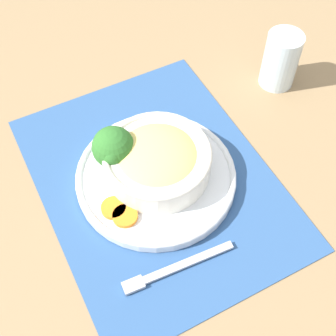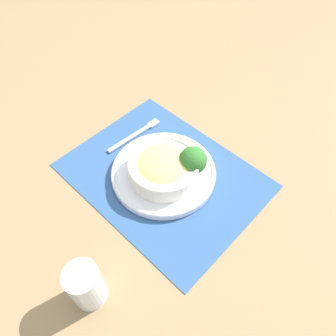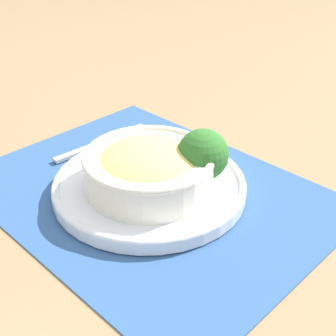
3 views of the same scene
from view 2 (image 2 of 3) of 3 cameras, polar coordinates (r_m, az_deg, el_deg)
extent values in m
plane|color=#8C704C|center=(0.87, -0.78, -1.34)|extent=(4.00, 4.00, 0.00)
cube|color=#2D5184|center=(0.87, -0.78, -1.27)|extent=(0.52, 0.41, 0.00)
cylinder|color=silver|center=(0.86, -0.79, -0.87)|extent=(0.28, 0.28, 0.02)
torus|color=silver|center=(0.86, -0.79, -0.55)|extent=(0.28, 0.28, 0.01)
cylinder|color=silver|center=(0.83, -0.80, -0.12)|extent=(0.18, 0.18, 0.05)
torus|color=silver|center=(0.81, -0.82, 0.90)|extent=(0.18, 0.18, 0.01)
ellipsoid|color=#EAC66B|center=(0.82, -0.81, 0.39)|extent=(0.15, 0.15, 0.05)
cylinder|color=#84AD5B|center=(0.85, 4.19, -0.21)|extent=(0.03, 0.03, 0.02)
sphere|color=#2D6B28|center=(0.82, 4.34, 1.33)|extent=(0.07, 0.07, 0.07)
sphere|color=#2D6B28|center=(0.83, 3.84, 2.67)|extent=(0.03, 0.03, 0.03)
sphere|color=#2D6B28|center=(0.81, 4.89, 0.49)|extent=(0.03, 0.03, 0.03)
cylinder|color=orange|center=(0.91, 1.92, 3.90)|extent=(0.04, 0.04, 0.01)
cylinder|color=orange|center=(0.91, 0.45, 4.27)|extent=(0.04, 0.04, 0.01)
cylinder|color=silver|center=(0.70, -14.13, -19.24)|extent=(0.07, 0.07, 0.11)
cylinder|color=silver|center=(0.72, -13.80, -19.77)|extent=(0.06, 0.06, 0.07)
cube|color=#B7B7BC|center=(0.96, -5.99, 5.61)|extent=(0.01, 0.18, 0.01)
cube|color=#B7B7BC|center=(1.00, -2.53, 7.79)|extent=(0.02, 0.03, 0.01)
camera|label=1|loc=(0.95, -16.48, 49.66)|focal=50.00mm
camera|label=3|loc=(0.32, 5.51, -44.65)|focal=50.00mm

